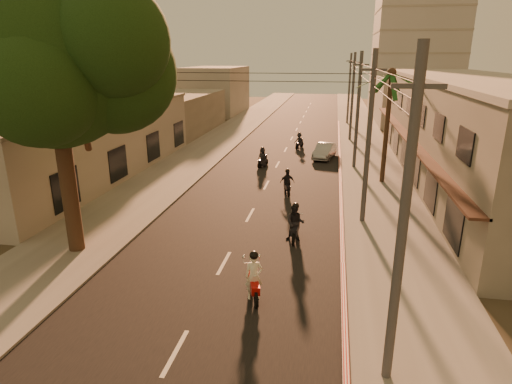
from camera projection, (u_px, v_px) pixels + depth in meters
ground at (211, 287)px, 16.78m from camera, size 160.00×160.00×0.00m
road at (277, 165)px, 35.53m from camera, size 10.00×140.00×0.02m
sidewalk_right at (370, 168)px, 34.25m from camera, size 5.00×140.00×0.12m
sidewalk_left at (191, 160)px, 36.78m from camera, size 5.00×140.00×0.12m
curb_stripe at (340, 184)px, 29.95m from camera, size 0.20×60.00×0.20m
shophouse_row at (470, 130)px, 30.19m from camera, size 8.80×34.20×7.30m
left_building at (79, 142)px, 31.48m from camera, size 8.20×24.20×5.20m
distant_tower at (420, 17)px, 62.32m from camera, size 12.10×12.10×28.00m
broadleaf_tree at (62, 60)px, 17.33m from camera, size 9.60×8.70×12.10m
palm_tree at (391, 79)px, 28.25m from camera, size 5.00×5.00×8.20m
utility_poles at (360, 85)px, 32.50m from camera, size 1.20×48.26×9.00m
filler_right at (409, 101)px, 55.69m from camera, size 8.00×14.00×6.00m
filler_left_near at (175, 113)px, 50.35m from camera, size 8.00×14.00×4.40m
filler_left_far at (216, 90)px, 66.83m from camera, size 8.00×14.00×7.00m
scooter_red at (254, 277)px, 15.74m from camera, size 1.01×1.90×1.93m
scooter_mid_a at (295, 224)px, 20.73m from camera, size 0.93×1.99×1.96m
scooter_mid_b at (287, 183)px, 27.75m from camera, size 1.15×1.69×1.71m
scooter_far_a at (263, 158)px, 34.55m from camera, size 1.08×1.64×1.67m
scooter_far_b at (299, 141)px, 41.38m from camera, size 1.37×1.60×1.63m
parked_car at (325, 151)px, 37.59m from camera, size 2.91×4.52×1.31m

